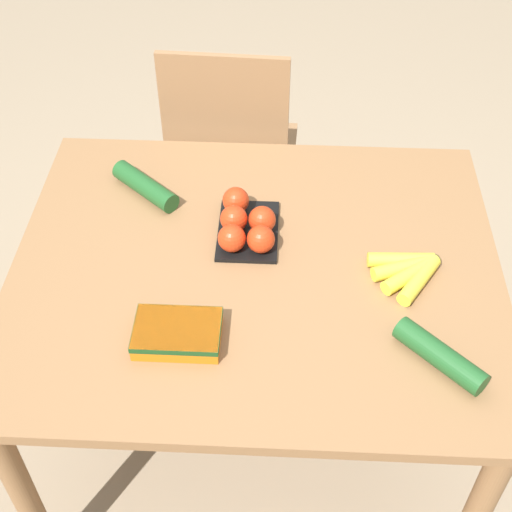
{
  "coord_description": "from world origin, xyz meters",
  "views": [
    {
      "loc": [
        0.06,
        -1.2,
        1.97
      ],
      "look_at": [
        0.0,
        0.0,
        0.77
      ],
      "focal_mm": 50.0,
      "sensor_mm": 36.0,
      "label": 1
    }
  ],
  "objects_px": {
    "banana_bunch": "(409,270)",
    "cucumber_far": "(440,355)",
    "cucumber_near": "(145,186)",
    "tomato_pack": "(245,224)",
    "carrot_bag": "(177,332)",
    "chair": "(231,159)"
  },
  "relations": [
    {
      "from": "chair",
      "to": "tomato_pack",
      "type": "height_order",
      "value": "chair"
    },
    {
      "from": "chair",
      "to": "tomato_pack",
      "type": "relative_size",
      "value": 4.31
    },
    {
      "from": "carrot_bag",
      "to": "cucumber_near",
      "type": "relative_size",
      "value": 0.96
    },
    {
      "from": "tomato_pack",
      "to": "cucumber_near",
      "type": "distance_m",
      "value": 0.31
    },
    {
      "from": "chair",
      "to": "cucumber_far",
      "type": "bearing_deg",
      "value": 120.28
    },
    {
      "from": "cucumber_near",
      "to": "carrot_bag",
      "type": "bearing_deg",
      "value": -73.13
    },
    {
      "from": "cucumber_near",
      "to": "cucumber_far",
      "type": "bearing_deg",
      "value": -36.55
    },
    {
      "from": "tomato_pack",
      "to": "cucumber_far",
      "type": "xyz_separation_m",
      "value": [
        0.43,
        -0.38,
        -0.01
      ]
    },
    {
      "from": "carrot_bag",
      "to": "cucumber_far",
      "type": "relative_size",
      "value": 0.99
    },
    {
      "from": "tomato_pack",
      "to": "cucumber_far",
      "type": "distance_m",
      "value": 0.57
    },
    {
      "from": "banana_bunch",
      "to": "cucumber_near",
      "type": "distance_m",
      "value": 0.72
    },
    {
      "from": "banana_bunch",
      "to": "carrot_bag",
      "type": "bearing_deg",
      "value": -157.18
    },
    {
      "from": "chair",
      "to": "banana_bunch",
      "type": "relative_size",
      "value": 5.46
    },
    {
      "from": "chair",
      "to": "carrot_bag",
      "type": "height_order",
      "value": "chair"
    },
    {
      "from": "chair",
      "to": "carrot_bag",
      "type": "distance_m",
      "value": 1.0
    },
    {
      "from": "banana_bunch",
      "to": "tomato_pack",
      "type": "distance_m",
      "value": 0.41
    },
    {
      "from": "cucumber_near",
      "to": "tomato_pack",
      "type": "bearing_deg",
      "value": -28.38
    },
    {
      "from": "banana_bunch",
      "to": "cucumber_far",
      "type": "xyz_separation_m",
      "value": [
        0.04,
        -0.26,
        0.01
      ]
    },
    {
      "from": "banana_bunch",
      "to": "cucumber_far",
      "type": "relative_size",
      "value": 0.92
    },
    {
      "from": "carrot_bag",
      "to": "cucumber_near",
      "type": "height_order",
      "value": "cucumber_near"
    },
    {
      "from": "banana_bunch",
      "to": "cucumber_near",
      "type": "xyz_separation_m",
      "value": [
        -0.67,
        0.27,
        0.01
      ]
    },
    {
      "from": "banana_bunch",
      "to": "tomato_pack",
      "type": "height_order",
      "value": "tomato_pack"
    }
  ]
}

